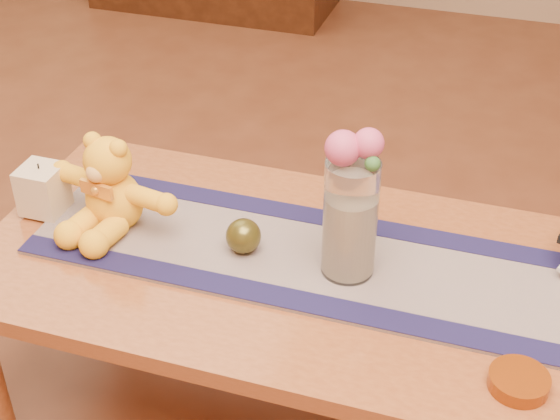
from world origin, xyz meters
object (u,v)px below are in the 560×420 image
(pillar_candle, at_px, (43,189))
(amber_dish, at_px, (519,381))
(teddy_bear, at_px, (112,183))
(glass_vase, at_px, (350,219))
(bronze_ball, at_px, (243,236))

(pillar_candle, xyz_separation_m, amber_dish, (1.08, -0.22, -0.05))
(teddy_bear, xyz_separation_m, pillar_candle, (-0.18, -0.01, -0.05))
(glass_vase, relative_size, bronze_ball, 3.42)
(bronze_ball, bearing_deg, glass_vase, 0.85)
(glass_vase, height_order, amber_dish, glass_vase)
(pillar_candle, bearing_deg, glass_vase, -0.25)
(teddy_bear, relative_size, amber_dish, 2.86)
(teddy_bear, xyz_separation_m, bronze_ball, (0.31, -0.01, -0.07))
(teddy_bear, bearing_deg, amber_dish, -4.01)
(teddy_bear, height_order, bronze_ball, teddy_bear)
(teddy_bear, distance_m, glass_vase, 0.54)
(pillar_candle, bearing_deg, teddy_bear, 1.99)
(glass_vase, bearing_deg, teddy_bear, 179.01)
(bronze_ball, bearing_deg, pillar_candle, 179.24)
(bronze_ball, height_order, amber_dish, bronze_ball)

